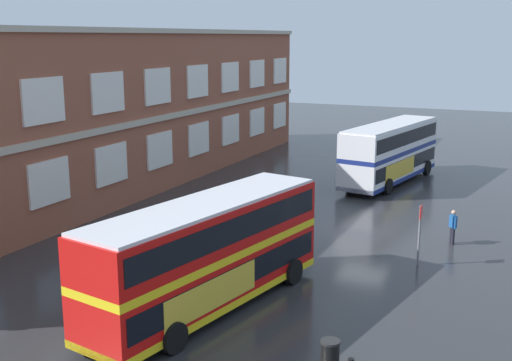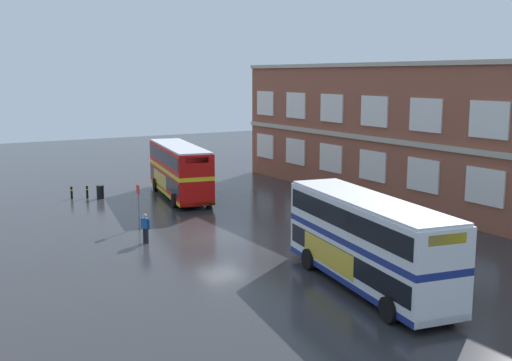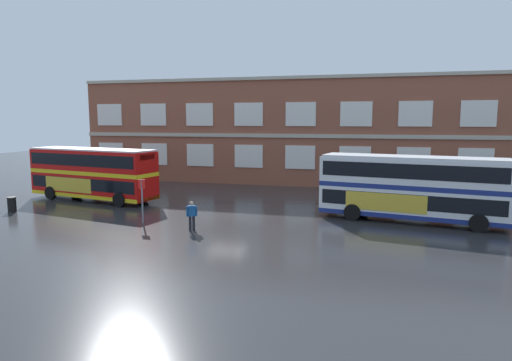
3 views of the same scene
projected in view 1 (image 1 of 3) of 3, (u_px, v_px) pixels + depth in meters
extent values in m
plane|color=#2B2B2D|center=(327.00, 225.00, 34.22)|extent=(120.00, 120.00, 0.00)
cube|color=brown|center=(106.00, 112.00, 41.75)|extent=(45.29, 8.00, 10.03)
cube|color=#B2A893|center=(159.00, 119.00, 40.17)|extent=(45.29, 0.16, 0.36)
cube|color=#B2A893|center=(156.00, 31.00, 39.00)|extent=(45.29, 0.28, 0.30)
cube|color=silver|center=(49.00, 182.00, 31.65)|extent=(2.82, 0.12, 2.21)
cube|color=silver|center=(111.00, 164.00, 36.13)|extent=(2.82, 0.12, 2.21)
cube|color=silver|center=(160.00, 150.00, 40.61)|extent=(2.82, 0.12, 2.21)
cube|color=silver|center=(199.00, 139.00, 45.09)|extent=(2.82, 0.12, 2.21)
cube|color=silver|center=(230.00, 130.00, 49.57)|extent=(2.82, 0.12, 2.21)
cube|color=silver|center=(257.00, 122.00, 54.05)|extent=(2.82, 0.12, 2.21)
cube|color=silver|center=(280.00, 115.00, 58.53)|extent=(2.82, 0.12, 2.21)
cube|color=silver|center=(43.00, 101.00, 30.77)|extent=(2.82, 0.12, 2.21)
cube|color=silver|center=(108.00, 93.00, 35.25)|extent=(2.82, 0.12, 2.21)
cube|color=silver|center=(158.00, 86.00, 39.73)|extent=(2.82, 0.12, 2.21)
cube|color=silver|center=(198.00, 81.00, 44.21)|extent=(2.82, 0.12, 2.21)
cube|color=silver|center=(230.00, 77.00, 48.69)|extent=(2.82, 0.12, 2.21)
cube|color=silver|center=(257.00, 74.00, 53.17)|extent=(2.82, 0.12, 2.21)
cube|color=silver|center=(280.00, 71.00, 57.65)|extent=(2.82, 0.12, 2.21)
cube|color=red|center=(208.00, 277.00, 23.52)|extent=(11.28, 4.58, 1.75)
cube|color=black|center=(208.00, 272.00, 23.47)|extent=(10.86, 4.54, 0.90)
cube|color=yellow|center=(208.00, 250.00, 23.29)|extent=(11.28, 4.58, 0.30)
cube|color=red|center=(207.00, 226.00, 23.09)|extent=(11.28, 4.58, 1.55)
cube|color=black|center=(207.00, 224.00, 23.07)|extent=(10.86, 4.54, 0.90)
cube|color=yellow|center=(208.00, 296.00, 23.68)|extent=(11.29, 4.60, 0.28)
cube|color=silver|center=(207.00, 204.00, 22.91)|extent=(11.05, 4.44, 0.12)
cube|color=gold|center=(213.00, 294.00, 21.72)|extent=(4.76, 0.94, 1.10)
cube|color=yellow|center=(288.00, 186.00, 27.37)|extent=(0.37, 1.64, 0.40)
cylinder|color=black|center=(293.00, 272.00, 26.03)|extent=(1.08, 0.51, 1.04)
cylinder|color=black|center=(242.00, 259.00, 27.46)|extent=(1.08, 0.51, 1.04)
cylinder|color=black|center=(174.00, 338.00, 20.32)|extent=(1.08, 0.51, 1.04)
cylinder|color=black|center=(118.00, 318.00, 21.75)|extent=(1.08, 0.51, 1.04)
cube|color=silver|center=(390.00, 165.00, 44.01)|extent=(11.28, 4.44, 1.75)
cube|color=black|center=(390.00, 162.00, 43.97)|extent=(10.85, 4.40, 0.90)
cube|color=navy|center=(390.00, 150.00, 43.79)|extent=(11.28, 4.44, 0.30)
cube|color=silver|center=(391.00, 137.00, 43.59)|extent=(11.28, 4.44, 1.55)
cube|color=black|center=(391.00, 136.00, 43.57)|extent=(10.85, 4.40, 0.90)
cube|color=navy|center=(389.00, 175.00, 44.17)|extent=(11.28, 4.46, 0.28)
cube|color=silver|center=(392.00, 125.00, 43.40)|extent=(11.04, 4.30, 0.12)
cube|color=gold|center=(400.00, 169.00, 42.22)|extent=(4.77, 0.88, 1.10)
cube|color=yellow|center=(420.00, 122.00, 47.90)|extent=(0.35, 1.64, 0.40)
cylinder|color=black|center=(427.00, 168.00, 46.57)|extent=(1.08, 0.50, 1.04)
cylinder|color=black|center=(394.00, 164.00, 47.97)|extent=(1.08, 0.50, 1.04)
cylinder|color=black|center=(388.00, 186.00, 40.81)|extent=(1.08, 0.50, 1.04)
cylinder|color=black|center=(351.00, 181.00, 42.21)|extent=(1.08, 0.50, 1.04)
cylinder|color=black|center=(451.00, 235.00, 31.14)|extent=(0.22, 0.22, 0.85)
cylinder|color=black|center=(453.00, 236.00, 30.94)|extent=(0.22, 0.22, 0.85)
cube|color=#194C8C|center=(453.00, 221.00, 30.88)|extent=(0.47, 0.41, 0.60)
cylinder|color=#194C8C|center=(451.00, 220.00, 31.14)|extent=(0.15, 0.15, 0.57)
cylinder|color=#194C8C|center=(455.00, 223.00, 30.63)|extent=(0.15, 0.15, 0.57)
sphere|color=tan|center=(454.00, 212.00, 30.78)|extent=(0.22, 0.22, 0.22)
cylinder|color=slate|center=(419.00, 236.00, 27.96)|extent=(0.10, 0.10, 2.70)
cube|color=red|center=(421.00, 212.00, 27.71)|extent=(0.44, 0.04, 0.56)
cylinder|color=black|center=(330.00, 358.00, 19.16)|extent=(0.56, 0.56, 0.95)
cylinder|color=black|center=(330.00, 342.00, 19.04)|extent=(0.60, 0.60, 0.08)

